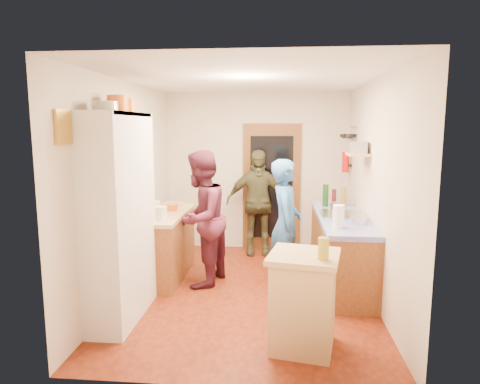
# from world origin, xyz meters

# --- Properties ---
(floor) EXTENTS (3.00, 4.00, 0.02)m
(floor) POSITION_xyz_m (0.00, 0.00, -0.01)
(floor) COLOR maroon
(floor) RESTS_ON ground
(ceiling) EXTENTS (3.00, 4.00, 0.02)m
(ceiling) POSITION_xyz_m (0.00, 0.00, 2.61)
(ceiling) COLOR silver
(ceiling) RESTS_ON ground
(wall_back) EXTENTS (3.00, 0.02, 2.60)m
(wall_back) POSITION_xyz_m (0.00, 2.01, 1.30)
(wall_back) COLOR beige
(wall_back) RESTS_ON ground
(wall_front) EXTENTS (3.00, 0.02, 2.60)m
(wall_front) POSITION_xyz_m (0.00, -2.01, 1.30)
(wall_front) COLOR beige
(wall_front) RESTS_ON ground
(wall_left) EXTENTS (0.02, 4.00, 2.60)m
(wall_left) POSITION_xyz_m (-1.51, 0.00, 1.30)
(wall_left) COLOR beige
(wall_left) RESTS_ON ground
(wall_right) EXTENTS (0.02, 4.00, 2.60)m
(wall_right) POSITION_xyz_m (1.51, 0.00, 1.30)
(wall_right) COLOR beige
(wall_right) RESTS_ON ground
(door_frame) EXTENTS (0.95, 0.06, 2.10)m
(door_frame) POSITION_xyz_m (0.25, 1.97, 1.05)
(door_frame) COLOR brown
(door_frame) RESTS_ON ground
(door_glass) EXTENTS (0.70, 0.02, 1.70)m
(door_glass) POSITION_xyz_m (0.25, 1.94, 1.05)
(door_glass) COLOR black
(door_glass) RESTS_ON door_frame
(hutch_body) EXTENTS (0.40, 1.20, 2.20)m
(hutch_body) POSITION_xyz_m (-1.30, -0.80, 1.10)
(hutch_body) COLOR silver
(hutch_body) RESTS_ON ground
(hutch_top_shelf) EXTENTS (0.40, 1.14, 0.04)m
(hutch_top_shelf) POSITION_xyz_m (-1.30, -0.80, 2.18)
(hutch_top_shelf) COLOR silver
(hutch_top_shelf) RESTS_ON hutch_body
(plate_stack) EXTENTS (0.23, 0.23, 0.09)m
(plate_stack) POSITION_xyz_m (-1.30, -1.05, 2.25)
(plate_stack) COLOR white
(plate_stack) RESTS_ON hutch_top_shelf
(orange_pot_a) EXTENTS (0.22, 0.22, 0.17)m
(orange_pot_a) POSITION_xyz_m (-1.30, -0.73, 2.29)
(orange_pot_a) COLOR orange
(orange_pot_a) RESTS_ON hutch_top_shelf
(orange_pot_b) EXTENTS (0.17, 0.17, 0.15)m
(orange_pot_b) POSITION_xyz_m (-1.30, -0.44, 2.28)
(orange_pot_b) COLOR orange
(orange_pot_b) RESTS_ON hutch_top_shelf
(left_counter_base) EXTENTS (0.60, 1.40, 0.85)m
(left_counter_base) POSITION_xyz_m (-1.20, 0.45, 0.42)
(left_counter_base) COLOR brown
(left_counter_base) RESTS_ON ground
(left_counter_top) EXTENTS (0.64, 1.44, 0.05)m
(left_counter_top) POSITION_xyz_m (-1.20, 0.45, 0.88)
(left_counter_top) COLOR tan
(left_counter_top) RESTS_ON left_counter_base
(toaster) EXTENTS (0.24, 0.19, 0.17)m
(toaster) POSITION_xyz_m (-1.15, 0.04, 0.98)
(toaster) COLOR white
(toaster) RESTS_ON left_counter_top
(kettle) EXTENTS (0.20, 0.20, 0.19)m
(kettle) POSITION_xyz_m (-1.25, 0.26, 0.99)
(kettle) COLOR white
(kettle) RESTS_ON left_counter_top
(orange_bowl) EXTENTS (0.23, 0.23, 0.09)m
(orange_bowl) POSITION_xyz_m (-1.12, 0.60, 0.94)
(orange_bowl) COLOR orange
(orange_bowl) RESTS_ON left_counter_top
(chopping_board) EXTENTS (0.32, 0.25, 0.02)m
(chopping_board) POSITION_xyz_m (-1.18, 1.06, 0.91)
(chopping_board) COLOR tan
(chopping_board) RESTS_ON left_counter_top
(right_counter_base) EXTENTS (0.60, 2.20, 0.84)m
(right_counter_base) POSITION_xyz_m (1.20, 0.50, 0.42)
(right_counter_base) COLOR brown
(right_counter_base) RESTS_ON ground
(right_counter_top) EXTENTS (0.62, 2.22, 0.06)m
(right_counter_top) POSITION_xyz_m (1.20, 0.50, 0.87)
(right_counter_top) COLOR #1A29B8
(right_counter_top) RESTS_ON right_counter_base
(hob) EXTENTS (0.55, 0.58, 0.04)m
(hob) POSITION_xyz_m (1.20, 0.43, 0.92)
(hob) COLOR silver
(hob) RESTS_ON right_counter_top
(pot_on_hob) EXTENTS (0.19, 0.19, 0.12)m
(pot_on_hob) POSITION_xyz_m (1.15, 0.53, 1.00)
(pot_on_hob) COLOR silver
(pot_on_hob) RESTS_ON hob
(bottle_a) EXTENTS (0.10, 0.10, 0.33)m
(bottle_a) POSITION_xyz_m (1.05, 1.11, 1.06)
(bottle_a) COLOR #143F14
(bottle_a) RESTS_ON right_counter_top
(bottle_b) EXTENTS (0.07, 0.07, 0.25)m
(bottle_b) POSITION_xyz_m (1.18, 1.16, 1.03)
(bottle_b) COLOR #591419
(bottle_b) RESTS_ON right_counter_top
(bottle_c) EXTENTS (0.09, 0.09, 0.28)m
(bottle_c) POSITION_xyz_m (1.31, 1.11, 1.04)
(bottle_c) COLOR olive
(bottle_c) RESTS_ON right_counter_top
(paper_towel) EXTENTS (0.16, 0.16, 0.27)m
(paper_towel) POSITION_xyz_m (1.05, -0.23, 1.03)
(paper_towel) COLOR white
(paper_towel) RESTS_ON right_counter_top
(mixing_bowl) EXTENTS (0.29, 0.29, 0.09)m
(mixing_bowl) POSITION_xyz_m (1.30, 0.02, 0.95)
(mixing_bowl) COLOR silver
(mixing_bowl) RESTS_ON right_counter_top
(island_base) EXTENTS (0.64, 0.64, 0.86)m
(island_base) POSITION_xyz_m (0.61, -1.31, 0.43)
(island_base) COLOR tan
(island_base) RESTS_ON ground
(island_top) EXTENTS (0.73, 0.73, 0.05)m
(island_top) POSITION_xyz_m (0.61, -1.31, 0.89)
(island_top) COLOR tan
(island_top) RESTS_ON island_base
(cutting_board) EXTENTS (0.40, 0.34, 0.02)m
(cutting_board) POSITION_xyz_m (0.57, -1.25, 0.90)
(cutting_board) COLOR white
(cutting_board) RESTS_ON island_top
(oil_jar) EXTENTS (0.11, 0.11, 0.20)m
(oil_jar) POSITION_xyz_m (0.76, -1.46, 1.01)
(oil_jar) COLOR #AD9E2D
(oil_jar) RESTS_ON island_top
(pan_rail) EXTENTS (0.02, 0.65, 0.02)m
(pan_rail) POSITION_xyz_m (1.46, 1.52, 2.05)
(pan_rail) COLOR silver
(pan_rail) RESTS_ON wall_right
(pan_hang_a) EXTENTS (0.18, 0.18, 0.05)m
(pan_hang_a) POSITION_xyz_m (1.40, 1.35, 1.92)
(pan_hang_a) COLOR black
(pan_hang_a) RESTS_ON pan_rail
(pan_hang_b) EXTENTS (0.16, 0.16, 0.05)m
(pan_hang_b) POSITION_xyz_m (1.40, 1.55, 1.90)
(pan_hang_b) COLOR black
(pan_hang_b) RESTS_ON pan_rail
(pan_hang_c) EXTENTS (0.17, 0.17, 0.05)m
(pan_hang_c) POSITION_xyz_m (1.40, 1.75, 1.91)
(pan_hang_c) COLOR black
(pan_hang_c) RESTS_ON pan_rail
(wall_shelf) EXTENTS (0.26, 0.42, 0.03)m
(wall_shelf) POSITION_xyz_m (1.37, 0.45, 1.70)
(wall_shelf) COLOR tan
(wall_shelf) RESTS_ON wall_right
(radio) EXTENTS (0.27, 0.33, 0.15)m
(radio) POSITION_xyz_m (1.37, 0.45, 1.79)
(radio) COLOR silver
(radio) RESTS_ON wall_shelf
(ext_bracket) EXTENTS (0.06, 0.10, 0.04)m
(ext_bracket) POSITION_xyz_m (1.47, 1.70, 1.45)
(ext_bracket) COLOR black
(ext_bracket) RESTS_ON wall_right
(fire_extinguisher) EXTENTS (0.11, 0.11, 0.32)m
(fire_extinguisher) POSITION_xyz_m (1.41, 1.70, 1.50)
(fire_extinguisher) COLOR red
(fire_extinguisher) RESTS_ON wall_right
(picture_frame) EXTENTS (0.03, 0.25, 0.30)m
(picture_frame) POSITION_xyz_m (-1.48, -1.55, 2.05)
(picture_frame) COLOR gold
(picture_frame) RESTS_ON wall_left
(person_hob) EXTENTS (0.41, 0.61, 1.65)m
(person_hob) POSITION_xyz_m (0.50, 0.20, 0.83)
(person_hob) COLOR #2F63A5
(person_hob) RESTS_ON ground
(person_left) EXTENTS (0.85, 0.99, 1.76)m
(person_left) POSITION_xyz_m (-0.58, 0.26, 0.88)
(person_left) COLOR #4A1A2A
(person_left) RESTS_ON ground
(person_back) EXTENTS (1.03, 0.52, 1.69)m
(person_back) POSITION_xyz_m (0.04, 1.65, 0.85)
(person_back) COLOR #414127
(person_back) RESTS_ON ground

